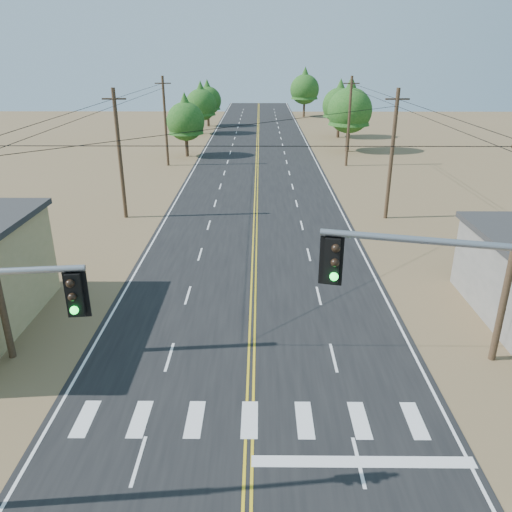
{
  "coord_description": "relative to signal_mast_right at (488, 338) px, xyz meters",
  "views": [
    {
      "loc": [
        0.35,
        -6.53,
        12.41
      ],
      "look_at": [
        0.18,
        15.23,
        3.5
      ],
      "focal_mm": 35.0,
      "sensor_mm": 36.0,
      "label": 1
    }
  ],
  "objects": [
    {
      "name": "road",
      "position": [
        -6.25,
        25.4,
        -5.58
      ],
      "size": [
        15.0,
        200.0,
        0.02
      ],
      "primitive_type": "cube",
      "color": "black",
      "rests_on": "ground"
    },
    {
      "name": "utility_pole_left_mid",
      "position": [
        -16.75,
        27.4,
        -0.47
      ],
      "size": [
        1.8,
        0.3,
        10.0
      ],
      "color": "#4C3826",
      "rests_on": "ground"
    },
    {
      "name": "utility_pole_left_far",
      "position": [
        -16.75,
        47.4,
        -0.47
      ],
      "size": [
        1.8,
        0.3,
        10.0
      ],
      "color": "#4C3826",
      "rests_on": "ground"
    },
    {
      "name": "utility_pole_right_mid",
      "position": [
        4.25,
        27.4,
        -0.47
      ],
      "size": [
        1.8,
        0.3,
        10.0
      ],
      "color": "#4C3826",
      "rests_on": "ground"
    },
    {
      "name": "utility_pole_right_far",
      "position": [
        4.25,
        47.4,
        -0.47
      ],
      "size": [
        1.8,
        0.3,
        10.0
      ],
      "color": "#4C3826",
      "rests_on": "ground"
    },
    {
      "name": "signal_mast_right",
      "position": [
        0.0,
        0.0,
        0.0
      ],
      "size": [
        6.24,
        1.73,
        8.33
      ],
      "rotation": [
        0.0,
        0.0,
        -0.24
      ],
      "color": "gray",
      "rests_on": "ground"
    },
    {
      "name": "tree_left_near",
      "position": [
        -15.25,
        53.0,
        -0.75
      ],
      "size": [
        4.75,
        4.75,
        7.92
      ],
      "color": "#3F2D1E",
      "rests_on": "ground"
    },
    {
      "name": "tree_left_mid",
      "position": [
        -15.4,
        72.03,
        -0.51
      ],
      "size": [
        4.98,
        4.98,
        8.3
      ],
      "color": "#3F2D1E",
      "rests_on": "ground"
    },
    {
      "name": "tree_left_far",
      "position": [
        -15.25,
        81.24,
        -0.65
      ],
      "size": [
        4.85,
        4.85,
        8.08
      ],
      "color": "#3F2D1E",
      "rests_on": "ground"
    },
    {
      "name": "tree_right_near",
      "position": [
        5.83,
        56.54,
        0.33
      ],
      "size": [
        5.81,
        5.81,
        9.68
      ],
      "color": "#3F2D1E",
      "rests_on": "ground"
    },
    {
      "name": "tree_right_mid",
      "position": [
        6.31,
        68.51,
        -0.21
      ],
      "size": [
        5.28,
        5.28,
        8.8
      ],
      "color": "#3F2D1E",
      "rests_on": "ground"
    },
    {
      "name": "tree_right_far",
      "position": [
        3.16,
        95.64,
        0.4
      ],
      "size": [
        5.87,
        5.87,
        9.79
      ],
      "color": "#3F2D1E",
      "rests_on": "ground"
    }
  ]
}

